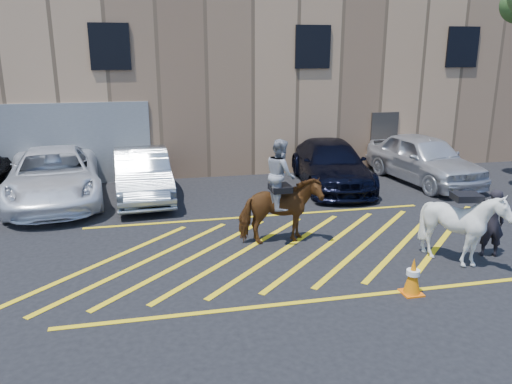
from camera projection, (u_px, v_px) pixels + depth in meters
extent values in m
plane|color=black|center=(280.00, 245.00, 11.91)|extent=(90.00, 90.00, 0.00)
imported|color=white|center=(54.00, 176.00, 15.16)|extent=(3.34, 6.05, 1.60)
imported|color=#92999F|center=(142.00, 174.00, 15.53)|extent=(1.89, 4.71, 1.52)
imported|color=black|center=(331.00, 164.00, 16.95)|extent=(2.71, 5.39, 1.50)
imported|color=silver|center=(423.00, 158.00, 17.42)|extent=(2.58, 5.15, 1.68)
imported|color=black|center=(492.00, 223.00, 11.10)|extent=(0.65, 0.53, 1.56)
cube|color=tan|center=(212.00, 73.00, 22.22)|extent=(32.00, 10.00, 7.00)
cube|color=black|center=(110.00, 47.00, 16.37)|extent=(1.30, 0.08, 1.50)
cube|color=black|center=(313.00, 47.00, 17.80)|extent=(1.30, 0.08, 1.50)
cube|color=black|center=(463.00, 47.00, 19.02)|extent=(1.30, 0.08, 1.50)
cube|color=#38332D|center=(384.00, 141.00, 19.37)|extent=(1.10, 0.08, 2.20)
cube|color=yellow|center=(96.00, 266.00, 10.76)|extent=(4.20, 4.20, 0.01)
cube|color=yellow|center=(146.00, 261.00, 10.98)|extent=(4.20, 4.20, 0.01)
cube|color=yellow|center=(193.00, 257.00, 11.19)|extent=(4.20, 4.20, 0.01)
cube|color=yellow|center=(239.00, 253.00, 11.41)|extent=(4.20, 4.20, 0.01)
cube|color=yellow|center=(283.00, 250.00, 11.62)|extent=(4.20, 4.20, 0.01)
cube|color=yellow|center=(326.00, 246.00, 11.84)|extent=(4.20, 4.20, 0.01)
cube|color=yellow|center=(367.00, 243.00, 12.05)|extent=(4.20, 4.20, 0.01)
cube|color=yellow|center=(407.00, 239.00, 12.26)|extent=(4.20, 4.20, 0.01)
cube|color=yellow|center=(445.00, 236.00, 12.48)|extent=(4.20, 4.20, 0.01)
cube|color=yellow|center=(260.00, 216.00, 13.97)|extent=(9.50, 0.12, 0.01)
cube|color=yellow|center=(319.00, 300.00, 9.27)|extent=(9.50, 0.12, 0.01)
imported|color=#5D3516|center=(280.00, 211.00, 11.83)|extent=(1.94, 0.93, 1.62)
imported|color=gray|center=(280.00, 174.00, 11.59)|extent=(0.65, 0.82, 1.65)
cube|color=black|center=(280.00, 188.00, 11.68)|extent=(0.48, 0.57, 0.14)
imported|color=white|center=(463.00, 227.00, 10.64)|extent=(1.61, 1.75, 1.71)
cube|color=black|center=(467.00, 197.00, 10.46)|extent=(0.63, 0.54, 0.14)
cube|color=orange|center=(411.00, 293.00, 9.54)|extent=(0.38, 0.38, 0.03)
cone|color=orange|center=(413.00, 275.00, 9.44)|extent=(0.32, 0.32, 0.70)
cylinder|color=white|center=(413.00, 272.00, 9.42)|extent=(0.25, 0.25, 0.10)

